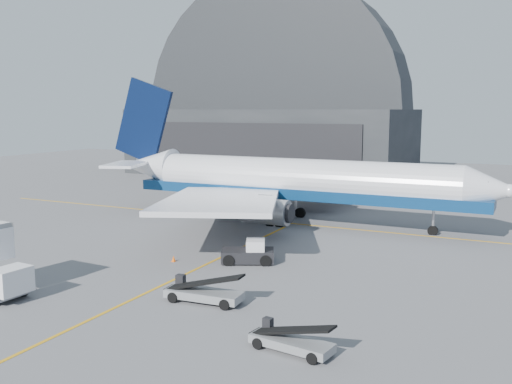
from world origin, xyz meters
The scene contains 8 objects.
ground centered at (0.00, 0.00, 0.00)m, with size 200.00×200.00×0.00m, color #565659.
taxi_lines centered at (0.00, 12.67, 0.01)m, with size 80.00×42.12×0.02m.
hangar centered at (-22.00, 64.95, 9.54)m, with size 50.00×28.30×28.00m.
airliner centered at (-1.12, 20.76, 4.45)m, with size 45.35×43.98×15.92m.
pushback_tug centered at (2.76, 4.15, 0.71)m, with size 4.68×3.77×1.90m.
belt_loader_a centered at (4.34, -5.53, 0.62)m, with size 5.32×2.14×2.01m.
belt_loader_b centered at (12.11, -9.97, 0.54)m, with size 4.68×2.14×1.75m.
traffic_cone centered at (-2.80, 1.74, 0.23)m, with size 0.33×0.33×0.48m.
Camera 1 is at (22.36, -35.24, 12.08)m, focal length 40.00 mm.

